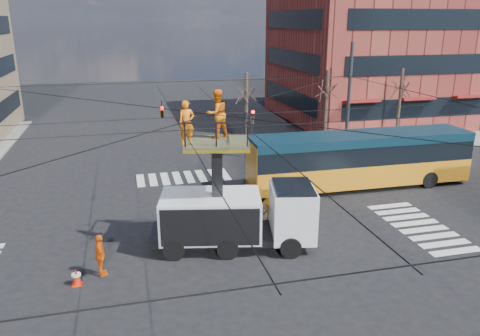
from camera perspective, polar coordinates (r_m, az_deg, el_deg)
name	(u,v)px	position (r m, az deg, el deg)	size (l,w,h in m)	color
ground	(214,250)	(20.35, -3.24, -9.97)	(120.00, 120.00, 0.00)	black
sidewalk_ne	(389,123)	(46.66, 17.73, 5.21)	(18.00, 18.00, 0.12)	slate
crosswalks	(214,250)	(20.34, -3.24, -9.95)	(22.40, 22.40, 0.02)	silver
building_ne	(389,46)	(48.82, 17.67, 13.99)	(20.06, 16.06, 14.00)	maroon
overhead_network	(208,151)	(19.12, -3.91, 2.02)	(24.24, 24.24, 8.00)	#2D2D30
tree_a	(246,93)	(32.67, 0.79, 9.19)	(2.00, 2.00, 6.00)	#382B21
tree_b	(327,90)	(34.68, 10.55, 9.39)	(2.00, 2.00, 6.00)	#382B21
tree_c	(401,87)	(37.55, 19.04, 9.34)	(2.00, 2.00, 6.00)	#382B21
utility_truck	(236,200)	(19.85, -0.46, -3.89)	(7.32, 3.78, 6.73)	black
city_bus	(360,158)	(28.05, 14.38, 1.14)	(13.15, 2.75, 3.20)	orange
traffic_cone	(76,277)	(18.77, -19.32, -12.43)	(0.36, 0.36, 0.66)	red
worker_ground	(100,255)	(18.89, -16.65, -10.17)	(0.99, 0.41, 1.70)	orange
flagger	(269,215)	(21.67, 3.60, -5.73)	(1.08, 0.62, 1.67)	#FF9910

